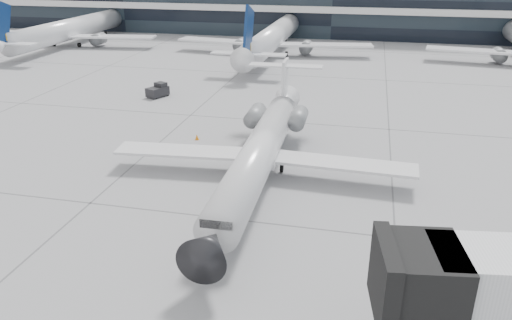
# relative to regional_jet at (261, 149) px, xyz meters

# --- Properties ---
(ground) EXTENTS (220.00, 220.00, 0.00)m
(ground) POSITION_rel_regional_jet_xyz_m (-0.35, -6.82, -2.24)
(ground) COLOR gray
(ground) RESTS_ON ground
(terminal) EXTENTS (170.00, 22.00, 10.00)m
(terminal) POSITION_rel_regional_jet_xyz_m (-0.35, 75.18, 2.76)
(terminal) COLOR black
(terminal) RESTS_ON ground
(bg_jet_left) EXTENTS (32.00, 40.00, 9.60)m
(bg_jet_left) POSITION_rel_regional_jet_xyz_m (-45.35, 48.18, -2.24)
(bg_jet_left) COLOR white
(bg_jet_left) RESTS_ON ground
(bg_jet_center) EXTENTS (32.00, 40.00, 9.60)m
(bg_jet_center) POSITION_rel_regional_jet_xyz_m (-8.35, 48.18, -2.24)
(bg_jet_center) COLOR white
(bg_jet_center) RESTS_ON ground
(regional_jet) EXTENTS (22.75, 28.31, 6.55)m
(regional_jet) POSITION_rel_regional_jet_xyz_m (0.00, 0.00, 0.00)
(regional_jet) COLOR silver
(regional_jet) RESTS_ON ground
(traffic_cone) EXTENTS (0.39, 0.39, 0.52)m
(traffic_cone) POSITION_rel_regional_jet_xyz_m (-7.32, 6.45, -1.99)
(traffic_cone) COLOR orange
(traffic_cone) RESTS_ON ground
(far_tug) EXTENTS (2.38, 2.88, 1.59)m
(far_tug) POSITION_rel_regional_jet_xyz_m (-16.46, 19.16, -1.52)
(far_tug) COLOR black
(far_tug) RESTS_ON ground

